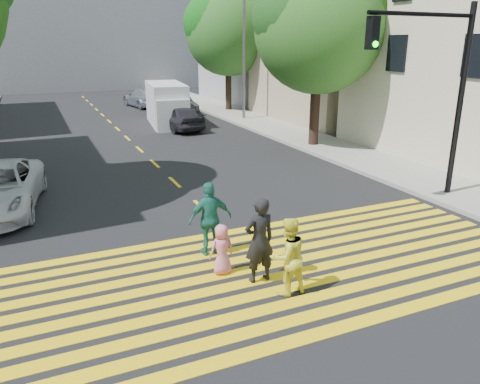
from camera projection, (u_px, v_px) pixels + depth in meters
ground at (299, 298)px, 9.57m from camera, size 120.00×120.00×0.00m
sidewalk_right at (292, 134)px, 25.86m from camera, size 3.00×60.00×0.15m
crosswalk at (271, 271)px, 10.67m from camera, size 13.40×5.30×0.01m
lane_line at (113, 125)px, 29.12m from camera, size 0.12×34.40×0.01m
building_right_tan at (351, 41)px, 30.32m from camera, size 10.00×10.00×10.00m
building_right_grey at (272, 41)px, 39.88m from camera, size 10.00×10.00×10.00m
backdrop_block at (68, 31)px, 49.43m from camera, size 30.00×8.00×12.00m
tree_right_near at (321, 21)px, 21.37m from camera, size 7.77×7.47×8.70m
tree_right_far at (229, 28)px, 32.97m from camera, size 7.72×7.41×8.67m
pedestrian_man at (259, 240)px, 9.98m from camera, size 0.73×0.50×1.92m
pedestrian_woman at (288, 256)px, 9.53m from camera, size 0.86×0.69×1.67m
pedestrian_child at (222, 249)px, 10.43m from camera, size 0.60×0.41×1.17m
pedestrian_extra at (210, 219)px, 11.28m from camera, size 1.09×0.47×1.84m
dark_car_near at (178, 117)px, 27.38m from camera, size 2.28×4.57×1.50m
silver_car at (144, 98)px, 36.81m from camera, size 2.76×5.22×1.44m
dark_car_parked at (179, 104)px, 33.47m from camera, size 1.79×4.14×1.32m
white_van at (167, 106)px, 28.73m from camera, size 2.66×5.57×2.53m
traffic_signal at (439, 77)px, 14.10m from camera, size 4.19×0.56×6.14m
street_lamp at (241, 29)px, 29.06m from camera, size 2.21×0.76×9.90m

